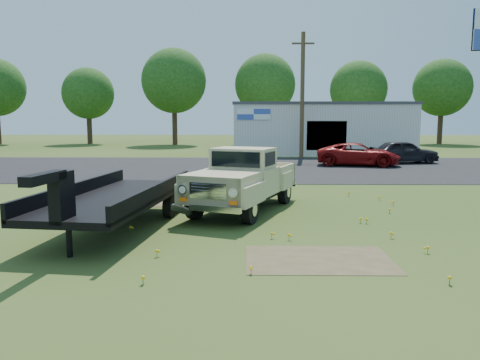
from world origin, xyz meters
The scene contains 15 objects.
ground centered at (0.00, 0.00, 0.00)m, with size 140.00×140.00×0.00m, color #334717.
asphalt_lot centered at (0.00, 15.00, 0.00)m, with size 90.00×14.00×0.02m, color black.
dirt_patch_a centered at (1.50, -3.00, 0.00)m, with size 3.00×2.00×0.01m, color brown.
dirt_patch_b centered at (-2.00, 3.50, 0.00)m, with size 2.20×1.60×0.01m, color brown.
commercial_building centered at (6.00, 26.99, 2.10)m, with size 14.20×8.20×4.15m.
utility_pole_mid centered at (4.00, 22.00, 4.60)m, with size 1.60×0.30×9.00m.
treeline_b centered at (-18.00, 41.00, 5.67)m, with size 5.76×5.76×8.57m.
treeline_c centered at (-8.00, 39.50, 6.93)m, with size 7.04×7.04×10.47m.
treeline_d centered at (2.00, 40.50, 6.62)m, with size 6.72×6.72×10.00m.
treeline_e centered at (12.00, 39.00, 5.98)m, with size 6.08×6.08×9.04m.
treeline_f centered at (22.00, 41.50, 6.30)m, with size 6.40×6.40×9.52m.
vintage_pickup_truck centered at (-0.10, 2.15, 1.00)m, with size 2.14×5.51×2.00m, color tan, non-canonical shape.
flatbed_trailer centered at (-3.43, -0.27, 0.95)m, with size 2.31×6.93×1.89m, color black, non-canonical shape.
red_pickup centered at (6.83, 16.31, 0.69)m, with size 2.30×4.98×1.38m, color maroon.
dark_sedan centered at (10.17, 18.02, 0.74)m, with size 1.74×4.32×1.47m, color black.
Camera 1 is at (0.01, -12.39, 2.90)m, focal length 35.00 mm.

